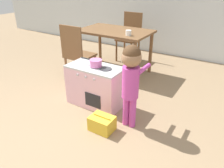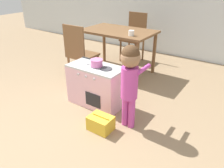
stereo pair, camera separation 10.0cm
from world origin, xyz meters
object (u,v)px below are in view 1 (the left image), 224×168
object	(u,v)px
child_figure	(131,74)
dining_table	(115,36)
toy_basket	(102,123)
dining_chair_far	(130,36)
play_kitchen	(96,86)
cup_on_table	(128,33)
toy_pot	(96,63)
dining_chair_near	(77,53)

from	to	relation	value
child_figure	dining_table	distance (m)	1.55
toy_basket	dining_chair_far	bearing A→B (deg)	110.49
child_figure	toy_basket	world-z (taller)	child_figure
play_kitchen	dining_table	size ratio (longest dim) A/B	0.61
play_kitchen	dining_chair_far	size ratio (longest dim) A/B	0.78
child_figure	toy_basket	bearing A→B (deg)	-131.20
play_kitchen	dining_chair_far	world-z (taller)	dining_chair_far
toy_basket	dining_table	size ratio (longest dim) A/B	0.22
cup_on_table	dining_chair_far	bearing A→B (deg)	115.87
toy_pot	child_figure	size ratio (longest dim) A/B	0.32
dining_chair_near	play_kitchen	bearing A→B (deg)	-32.29
play_kitchen	dining_chair_near	world-z (taller)	dining_chair_near
dining_table	child_figure	bearing A→B (deg)	-52.81
toy_pot	child_figure	world-z (taller)	child_figure
play_kitchen	cup_on_table	bearing A→B (deg)	89.77
dining_chair_far	child_figure	bearing A→B (deg)	117.80
dining_chair_far	play_kitchen	bearing A→B (deg)	103.88
dining_table	dining_chair_near	world-z (taller)	dining_chair_near
toy_basket	dining_chair_near	world-z (taller)	dining_chair_near
toy_pot	cup_on_table	distance (m)	0.88
dining_chair_near	dining_chair_far	distance (m)	1.39
toy_pot	child_figure	distance (m)	0.60
play_kitchen	dining_chair_far	xyz separation A→B (m)	(-0.44, 1.76, 0.22)
play_kitchen	child_figure	world-z (taller)	child_figure
dining_table	cup_on_table	bearing A→B (deg)	-29.12
cup_on_table	child_figure	bearing A→B (deg)	-60.57
child_figure	dining_chair_near	bearing A→B (deg)	154.79
dining_chair_far	dining_table	bearing A→B (deg)	97.18
child_figure	cup_on_table	distance (m)	1.20
dining_chair_near	dining_table	bearing A→B (deg)	68.38
play_kitchen	child_figure	distance (m)	0.71
dining_table	dining_chair_far	world-z (taller)	dining_chair_far
child_figure	play_kitchen	bearing A→B (deg)	163.10
toy_pot	cup_on_table	world-z (taller)	cup_on_table
play_kitchen	cup_on_table	xyz separation A→B (m)	(0.00, 0.86, 0.51)
child_figure	toy_basket	distance (m)	0.63
play_kitchen	toy_pot	distance (m)	0.32
toy_basket	dining_chair_far	xyz separation A→B (m)	(-0.82, 2.18, 0.40)
dining_chair_near	dining_chair_far	bearing A→B (deg)	82.77
toy_basket	play_kitchen	bearing A→B (deg)	132.29
dining_table	dining_chair_far	size ratio (longest dim) A/B	1.28
toy_pot	dining_chair_far	size ratio (longest dim) A/B	0.33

